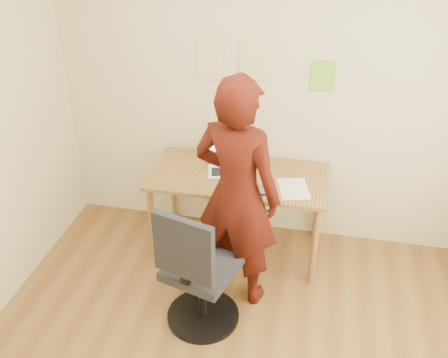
% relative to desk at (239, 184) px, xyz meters
% --- Properties ---
extents(room, '(3.58, 3.58, 2.78)m').
position_rel_desk_xyz_m(room, '(0.16, -1.38, 0.70)').
color(room, brown).
rests_on(room, ground).
extents(desk, '(1.40, 0.70, 0.74)m').
position_rel_desk_xyz_m(desk, '(0.00, 0.00, 0.00)').
color(desk, '#A07337').
rests_on(desk, ground).
extents(laptop, '(0.39, 0.36, 0.24)m').
position_rel_desk_xyz_m(laptop, '(-0.10, 0.07, 0.14)').
color(laptop, '#B1B1B8').
rests_on(laptop, desk).
extents(paper_sheet, '(0.28, 0.35, 0.00)m').
position_rel_desk_xyz_m(paper_sheet, '(0.45, -0.12, 0.09)').
color(paper_sheet, white).
rests_on(paper_sheet, desk).
extents(phone, '(0.07, 0.12, 0.01)m').
position_rel_desk_xyz_m(phone, '(0.22, -0.21, 0.09)').
color(phone, black).
rests_on(phone, desk).
extents(wall_note_left, '(0.21, 0.00, 0.30)m').
position_rel_desk_xyz_m(wall_note_left, '(-0.30, 0.36, 0.88)').
color(wall_note_left, '#D3CD7E').
rests_on(wall_note_left, room).
extents(wall_note_mid, '(0.21, 0.00, 0.30)m').
position_rel_desk_xyz_m(wall_note_mid, '(0.03, 0.36, 0.90)').
color(wall_note_mid, '#D3CD7E').
rests_on(wall_note_mid, room).
extents(wall_note_right, '(0.18, 0.00, 0.24)m').
position_rel_desk_xyz_m(wall_note_right, '(0.58, 0.36, 0.82)').
color(wall_note_right, '#80CD2E').
rests_on(wall_note_right, room).
extents(office_chair, '(0.55, 0.56, 1.01)m').
position_rel_desk_xyz_m(office_chair, '(-0.12, -0.91, -0.22)').
color(office_chair, black).
rests_on(office_chair, ground).
extents(person, '(0.73, 0.58, 1.76)m').
position_rel_desk_xyz_m(person, '(0.08, -0.51, 0.23)').
color(person, '#3E0F08').
rests_on(person, ground).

